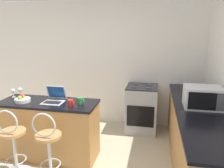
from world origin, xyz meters
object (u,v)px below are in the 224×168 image
(bar_stool_near, at_px, (13,145))
(stove_range, at_px, (141,109))
(laptop, at_px, (54,98))
(wine_glass_tall, at_px, (20,90))
(wine_glass_short, at_px, (13,91))
(fruit_bowl, at_px, (22,99))
(bar_stool_far, at_px, (49,149))
(microwave, at_px, (203,97))
(mug_red, at_px, (71,103))
(toaster, at_px, (192,92))
(mug_green, at_px, (80,101))

(bar_stool_near, bearing_deg, stove_range, 48.00)
(laptop, height_order, wine_glass_tall, laptop)
(wine_glass_short, height_order, fruit_bowl, wine_glass_short)
(fruit_bowl, bearing_deg, bar_stool_far, -36.43)
(microwave, relative_size, wine_glass_short, 3.53)
(bar_stool_near, height_order, fruit_bowl, fruit_bowl)
(laptop, distance_m, microwave, 2.17)
(stove_range, bearing_deg, mug_red, -124.00)
(laptop, relative_size, fruit_bowl, 1.33)
(bar_stool_near, relative_size, mug_red, 9.98)
(bar_stool_near, bearing_deg, microwave, 16.58)
(toaster, height_order, mug_green, toaster)
(toaster, xyz_separation_m, fruit_bowl, (-2.57, -0.73, -0.05))
(toaster, distance_m, mug_red, 1.93)
(toaster, relative_size, mug_green, 2.45)
(bar_stool_far, bearing_deg, mug_green, 63.63)
(mug_red, bearing_deg, wine_glass_short, 167.51)
(fruit_bowl, height_order, mug_green, fruit_bowl)
(bar_stool_near, distance_m, bar_stool_far, 0.52)
(bar_stool_near, xyz_separation_m, fruit_bowl, (-0.12, 0.47, 0.50))
(bar_stool_near, distance_m, wine_glass_tall, 0.96)
(microwave, relative_size, fruit_bowl, 2.19)
(microwave, bearing_deg, bar_stool_near, -163.42)
(microwave, bearing_deg, laptop, -175.36)
(mug_red, bearing_deg, fruit_bowl, 176.18)
(bar_stool_near, relative_size, mug_green, 9.57)
(toaster, xyz_separation_m, mug_red, (-1.77, -0.79, -0.04))
(mug_green, bearing_deg, bar_stool_far, -116.37)
(bar_stool_far, xyz_separation_m, mug_green, (0.27, 0.54, 0.51))
(mug_red, bearing_deg, wine_glass_tall, 163.80)
(stove_range, xyz_separation_m, mug_green, (-0.82, -1.25, 0.51))
(wine_glass_tall, xyz_separation_m, mug_red, (0.99, -0.29, -0.06))
(laptop, relative_size, wine_glass_tall, 2.02)
(bar_stool_near, relative_size, laptop, 3.25)
(bar_stool_far, relative_size, stove_range, 1.07)
(microwave, relative_size, mug_green, 4.86)
(bar_stool_near, xyz_separation_m, stove_range, (1.61, 1.79, -0.00))
(bar_stool_near, xyz_separation_m, microwave, (2.52, 0.75, 0.61))
(mug_green, distance_m, mug_red, 0.16)
(bar_stool_near, distance_m, laptop, 0.85)
(wine_glass_short, distance_m, fruit_bowl, 0.35)
(bar_stool_near, bearing_deg, fruit_bowl, 104.27)
(laptop, distance_m, mug_green, 0.43)
(fruit_bowl, distance_m, wine_glass_tall, 0.31)
(fruit_bowl, bearing_deg, bar_stool_near, -75.73)
(stove_range, relative_size, mug_red, 9.30)
(wine_glass_short, xyz_separation_m, wine_glass_tall, (0.10, 0.05, 0.01))
(microwave, bearing_deg, fruit_bowl, -173.98)
(toaster, height_order, mug_red, toaster)
(wine_glass_short, height_order, mug_red, wine_glass_short)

